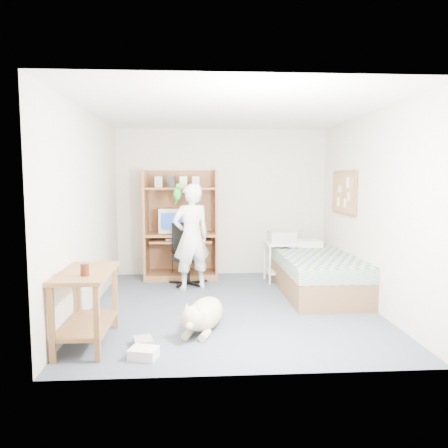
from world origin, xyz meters
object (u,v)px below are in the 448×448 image
object	(u,v)px
bed	(317,273)
side_desk	(86,296)
computer_hutch	(181,229)
dog	(203,314)
office_chair	(187,263)
person	(191,237)
printer_cart	(282,255)

from	to	relation	value
bed	side_desk	bearing A→B (deg)	-147.50
computer_hutch	dog	distance (m)	2.71
dog	computer_hutch	bearing A→B (deg)	115.37
office_chair	dog	size ratio (longest dim) A/B	0.89
bed	dog	world-z (taller)	bed
side_desk	person	world-z (taller)	person
bed	person	world-z (taller)	person
side_desk	person	xyz separation A→B (m)	(1.03, 2.14, 0.30)
person	dog	xyz separation A→B (m)	(0.15, -1.82, -0.61)
side_desk	person	distance (m)	2.40
person	printer_cart	world-z (taller)	person
person	computer_hutch	bearing A→B (deg)	-99.38
printer_cart	office_chair	bearing A→B (deg)	-179.97
bed	office_chair	xyz separation A→B (m)	(-1.89, 0.63, 0.05)
side_desk	printer_cart	xyz separation A→B (m)	(2.48, 2.55, -0.07)
computer_hutch	dog	world-z (taller)	computer_hutch
bed	office_chair	bearing A→B (deg)	161.68
office_chair	person	bearing A→B (deg)	-98.79
printer_cart	side_desk	bearing A→B (deg)	-138.23
dog	printer_cart	size ratio (longest dim) A/B	1.67
computer_hutch	side_desk	size ratio (longest dim) A/B	1.80
bed	dog	xyz separation A→B (m)	(-1.68, -1.49, -0.11)
computer_hutch	office_chair	xyz separation A→B (m)	(0.11, -0.49, -0.48)
printer_cart	computer_hutch	bearing A→B (deg)	162.58
computer_hutch	bed	bearing A→B (deg)	-29.29
side_desk	person	bearing A→B (deg)	64.44
side_desk	dog	size ratio (longest dim) A/B	0.94
bed	person	bearing A→B (deg)	169.79
computer_hutch	side_desk	world-z (taller)	computer_hutch
office_chair	printer_cart	xyz separation A→B (m)	(1.52, 0.11, 0.08)
person	dog	world-z (taller)	person
side_desk	office_chair	size ratio (longest dim) A/B	1.05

